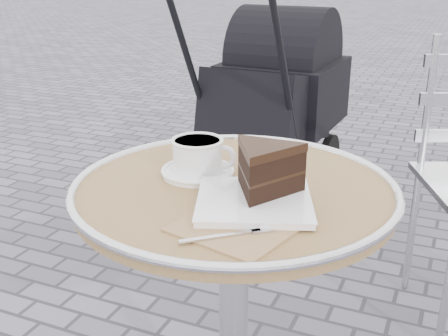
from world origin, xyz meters
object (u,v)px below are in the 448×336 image
at_px(cafe_table, 234,251).
at_px(cake_plate_set, 262,177).
at_px(cappuccino_set, 198,159).
at_px(baby_stroller, 275,105).

height_order(cafe_table, cake_plate_set, cake_plate_set).
bearing_deg(cake_plate_set, cappuccino_set, 133.47).
distance_m(cappuccino_set, baby_stroller, 1.61).
bearing_deg(cafe_table, cake_plate_set, -36.05).
relative_size(cappuccino_set, cake_plate_set, 0.49).
bearing_deg(baby_stroller, cafe_table, -72.04).
relative_size(cappuccino_set, baby_stroller, 0.17).
xyz_separation_m(cafe_table, cake_plate_set, (0.08, -0.06, 0.22)).
bearing_deg(cake_plate_set, cafe_table, 123.06).
distance_m(cappuccino_set, cake_plate_set, 0.21).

